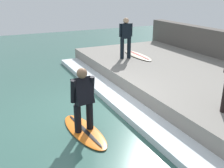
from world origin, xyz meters
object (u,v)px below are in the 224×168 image
at_px(surfboard_riding, 84,131).
at_px(surfer_riding, 83,97).
at_px(surfboard_waiting_near, 138,55).
at_px(surfer_waiting_near, 126,36).

bearing_deg(surfboard_riding, surfer_riding, 0.00).
bearing_deg(surfboard_riding, surfboard_waiting_near, 45.96).
bearing_deg(surfboard_riding, surfer_waiting_near, 50.34).
height_order(surfboard_riding, surfer_waiting_near, surfer_waiting_near).
xyz_separation_m(surfboard_riding, surfboard_waiting_near, (3.70, 3.83, 0.55)).
height_order(surfer_riding, surfer_waiting_near, surfer_waiting_near).
relative_size(surfboard_riding, surfboard_waiting_near, 0.95).
xyz_separation_m(surfboard_riding, surfer_waiting_near, (3.08, 3.71, 1.39)).
bearing_deg(surfer_riding, surfboard_waiting_near, 45.96).
xyz_separation_m(surfer_waiting_near, surfboard_waiting_near, (0.62, 0.12, -0.84)).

